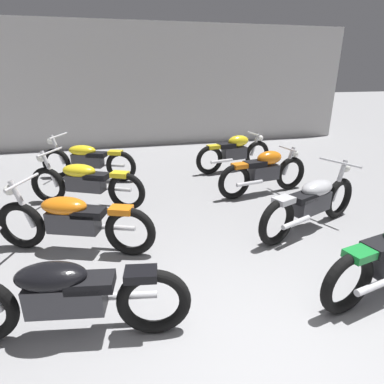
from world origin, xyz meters
TOP-DOWN VIEW (x-y plane):
  - ground_plane at (0.00, 0.00)m, footprint 60.00×60.00m
  - back_wall at (0.00, 8.78)m, footprint 13.29×0.24m
  - motorcycle_left_row_0 at (-1.62, 0.88)m, footprint 2.16×0.68m
  - motorcycle_left_row_1 at (-1.69, 2.43)m, footprint 2.07×0.98m
  - motorcycle_left_row_2 at (-1.62, 3.99)m, footprint 2.00×1.11m
  - motorcycle_left_row_3 at (-1.67, 5.54)m, footprint 2.04×1.04m
  - motorcycle_right_row_1 at (1.68, 2.23)m, footprint 2.05×1.01m
  - motorcycle_right_row_2 at (1.68, 3.79)m, footprint 1.96×0.60m
  - motorcycle_right_row_3 at (1.68, 5.38)m, footprint 1.96×0.60m

SIDE VIEW (x-z plane):
  - ground_plane at x=0.00m, z-range 0.00..0.00m
  - motorcycle_left_row_0 at x=-1.62m, z-range -0.04..0.94m
  - motorcycle_left_row_1 at x=-1.69m, z-range -0.04..0.94m
  - motorcycle_left_row_2 at x=-1.62m, z-range -0.04..0.94m
  - motorcycle_left_row_3 at x=-1.67m, z-range -0.04..0.94m
  - motorcycle_right_row_1 at x=1.68m, z-range -0.04..0.94m
  - motorcycle_right_row_2 at x=1.68m, z-range 0.02..0.90m
  - motorcycle_right_row_3 at x=1.68m, z-range 0.02..0.90m
  - back_wall at x=0.00m, z-range 0.00..3.60m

